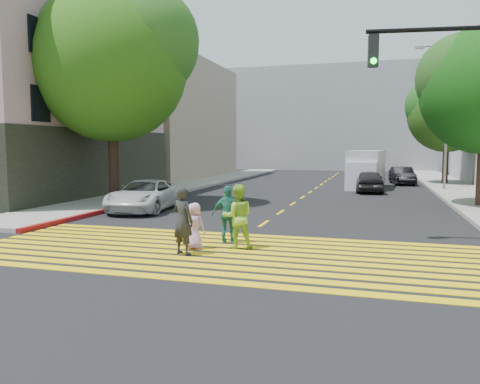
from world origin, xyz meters
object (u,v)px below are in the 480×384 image
at_px(dark_car_near, 369,181).
at_px(white_van, 366,170).
at_px(tree_left, 113,57).
at_px(pedestrian_extra, 229,214).
at_px(pedestrian_man, 183,221).
at_px(pedestrian_child, 195,226).
at_px(white_sedan, 145,195).
at_px(silver_car, 368,171).
at_px(dark_car_parked, 402,176).
at_px(traffic_signal, 480,96).
at_px(pedestrian_woman, 238,217).
at_px(tree_right_far, 449,109).

height_order(dark_car_near, white_van, white_van).
xyz_separation_m(tree_left, pedestrian_extra, (7.75, -7.00, -5.99)).
bearing_deg(dark_car_near, pedestrian_man, 72.61).
relative_size(pedestrian_child, white_sedan, 0.26).
relative_size(pedestrian_child, dark_car_near, 0.31).
distance_m(pedestrian_child, dark_car_near, 17.97).
bearing_deg(dark_car_near, silver_car, -93.02).
xyz_separation_m(pedestrian_man, dark_car_near, (4.21, 18.15, -0.19)).
relative_size(pedestrian_child, dark_car_parked, 0.32).
relative_size(tree_left, pedestrian_extra, 6.24).
relative_size(pedestrian_extra, dark_car_parked, 0.42).
xyz_separation_m(white_sedan, white_van, (8.70, 13.74, 0.52)).
xyz_separation_m(tree_left, pedestrian_man, (7.09, -8.70, -5.94)).
xyz_separation_m(dark_car_near, silver_car, (-0.26, 11.10, 0.06)).
height_order(pedestrian_man, pedestrian_extra, pedestrian_man).
bearing_deg(pedestrian_child, traffic_signal, -149.16).
relative_size(pedestrian_woman, white_van, 0.32).
distance_m(pedestrian_woman, traffic_signal, 7.29).
distance_m(tree_left, tree_right_far, 23.29).
relative_size(pedestrian_child, silver_car, 0.24).
bearing_deg(tree_left, white_van, 47.69).
distance_m(pedestrian_woman, pedestrian_child, 1.16).
bearing_deg(traffic_signal, tree_left, 152.06).
bearing_deg(pedestrian_woman, tree_right_far, -130.81).
distance_m(pedestrian_man, white_van, 21.20).
xyz_separation_m(pedestrian_extra, white_sedan, (-5.41, 5.38, -0.16)).
bearing_deg(pedestrian_woman, silver_car, -117.62).
xyz_separation_m(pedestrian_child, traffic_signal, (7.18, 2.72, 3.44)).
height_order(pedestrian_man, dark_car_near, pedestrian_man).
distance_m(pedestrian_extra, white_van, 19.40).
bearing_deg(pedestrian_child, dark_car_parked, -94.74).
distance_m(pedestrian_extra, dark_car_parked, 23.80).
bearing_deg(pedestrian_man, white_sedan, -34.94).
xyz_separation_m(pedestrian_man, pedestrian_extra, (0.65, 1.70, -0.05)).
bearing_deg(dark_car_near, dark_car_parked, -112.68).
bearing_deg(dark_car_near, pedestrian_extra, 73.46).
height_order(tree_left, pedestrian_woman, tree_left).
bearing_deg(pedestrian_woman, white_van, -120.02).
relative_size(pedestrian_extra, silver_car, 0.32).
height_order(pedestrian_man, white_sedan, pedestrian_man).
distance_m(white_sedan, white_van, 16.28).
bearing_deg(pedestrian_child, tree_right_far, -100.82).
height_order(dark_car_near, traffic_signal, traffic_signal).
distance_m(tree_left, white_van, 17.33).
distance_m(pedestrian_man, pedestrian_child, 0.72).
bearing_deg(pedestrian_man, traffic_signal, -133.66).
xyz_separation_m(pedestrian_woman, traffic_signal, (6.12, 2.31, 3.21)).
bearing_deg(tree_right_far, pedestrian_man, -110.45).
bearing_deg(traffic_signal, dark_car_parked, 84.54).
xyz_separation_m(pedestrian_man, traffic_signal, (7.22, 3.40, 3.20)).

